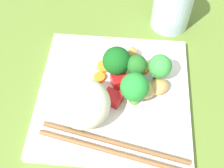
# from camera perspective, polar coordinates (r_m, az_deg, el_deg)

# --- Properties ---
(ground_plane) EXTENTS (1.10, 1.10, 0.02)m
(ground_plane) POSITION_cam_1_polar(r_m,az_deg,el_deg) (0.53, 0.32, -3.20)
(ground_plane) COLOR olive
(square_plate) EXTENTS (0.27, 0.27, 0.02)m
(square_plate) POSITION_cam_1_polar(r_m,az_deg,el_deg) (0.52, 0.32, -2.19)
(square_plate) COLOR white
(square_plate) RESTS_ON ground_plane
(rice_mound) EXTENTS (0.09, 0.09, 0.07)m
(rice_mound) POSITION_cam_1_polar(r_m,az_deg,el_deg) (0.46, -5.44, -3.87)
(rice_mound) COLOR white
(rice_mound) RESTS_ON square_plate
(broccoli_floret_0) EXTENTS (0.04, 0.04, 0.06)m
(broccoli_floret_0) POSITION_cam_1_polar(r_m,az_deg,el_deg) (0.50, 4.77, 3.51)
(broccoli_floret_0) COLOR #579947
(broccoli_floret_0) RESTS_ON square_plate
(broccoli_floret_1) EXTENTS (0.05, 0.05, 0.07)m
(broccoli_floret_1) POSITION_cam_1_polar(r_m,az_deg,el_deg) (0.47, 4.45, -0.72)
(broccoli_floret_1) COLOR #60913D
(broccoli_floret_1) RESTS_ON square_plate
(broccoli_floret_2) EXTENTS (0.04, 0.04, 0.06)m
(broccoli_floret_2) POSITION_cam_1_polar(r_m,az_deg,el_deg) (0.51, 9.30, 3.39)
(broccoli_floret_2) COLOR #76B850
(broccoli_floret_2) RESTS_ON square_plate
(broccoli_floret_3) EXTENTS (0.05, 0.05, 0.06)m
(broccoli_floret_3) POSITION_cam_1_polar(r_m,az_deg,el_deg) (0.51, 0.41, 4.55)
(broccoli_floret_3) COLOR #53A048
(broccoli_floret_3) RESTS_ON square_plate
(carrot_slice_0) EXTENTS (0.02, 0.02, 0.01)m
(carrot_slice_0) POSITION_cam_1_polar(r_m,az_deg,el_deg) (0.53, -2.48, 1.28)
(carrot_slice_0) COLOR orange
(carrot_slice_0) RESTS_ON square_plate
(carrot_slice_1) EXTENTS (0.04, 0.04, 0.01)m
(carrot_slice_1) POSITION_cam_1_polar(r_m,az_deg,el_deg) (0.54, -1.53, 3.48)
(carrot_slice_1) COLOR orange
(carrot_slice_1) RESTS_ON square_plate
(carrot_slice_2) EXTENTS (0.03, 0.03, 0.01)m
(carrot_slice_2) POSITION_cam_1_polar(r_m,az_deg,el_deg) (0.55, 0.83, 4.83)
(carrot_slice_2) COLOR orange
(carrot_slice_2) RESTS_ON square_plate
(carrot_slice_3) EXTENTS (0.03, 0.03, 0.01)m
(carrot_slice_3) POSITION_cam_1_polar(r_m,az_deg,el_deg) (0.54, 5.66, 3.31)
(carrot_slice_3) COLOR orange
(carrot_slice_3) RESTS_ON square_plate
(pepper_chunk_0) EXTENTS (0.03, 0.04, 0.02)m
(pepper_chunk_0) POSITION_cam_1_polar(r_m,az_deg,el_deg) (0.51, 1.39, 0.79)
(pepper_chunk_0) COLOR red
(pepper_chunk_0) RESTS_ON square_plate
(pepper_chunk_1) EXTENTS (0.03, 0.03, 0.02)m
(pepper_chunk_1) POSITION_cam_1_polar(r_m,az_deg,el_deg) (0.51, 3.63, -0.32)
(pepper_chunk_1) COLOR red
(pepper_chunk_1) RESTS_ON square_plate
(pepper_chunk_2) EXTENTS (0.04, 0.03, 0.02)m
(pepper_chunk_2) POSITION_cam_1_polar(r_m,az_deg,el_deg) (0.50, -0.13, -2.72)
(pepper_chunk_2) COLOR red
(pepper_chunk_2) RESTS_ON square_plate
(chicken_piece_0) EXTENTS (0.03, 0.03, 0.02)m
(chicken_piece_0) POSITION_cam_1_polar(r_m,az_deg,el_deg) (0.55, 4.07, 5.93)
(chicken_piece_0) COLOR #BE8C45
(chicken_piece_0) RESTS_ON square_plate
(chicken_piece_1) EXTENTS (0.05, 0.05, 0.02)m
(chicken_piece_1) POSITION_cam_1_polar(r_m,az_deg,el_deg) (0.51, 8.98, -0.56)
(chicken_piece_1) COLOR tan
(chicken_piece_1) RESTS_ON square_plate
(chicken_piece_2) EXTENTS (0.05, 0.05, 0.02)m
(chicken_piece_2) POSITION_cam_1_polar(r_m,az_deg,el_deg) (0.50, 6.49, -1.15)
(chicken_piece_2) COLOR tan
(chicken_piece_2) RESTS_ON square_plate
(chopstick_pair) EXTENTS (0.24, 0.06, 0.01)m
(chopstick_pair) POSITION_cam_1_polar(r_m,az_deg,el_deg) (0.46, 0.19, -12.20)
(chopstick_pair) COLOR brown
(chopstick_pair) RESTS_ON square_plate
(drinking_glass) EXTENTS (0.08, 0.08, 0.10)m
(drinking_glass) POSITION_cam_1_polar(r_m,az_deg,el_deg) (0.62, 11.71, 14.70)
(drinking_glass) COLOR silver
(drinking_glass) RESTS_ON ground_plane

